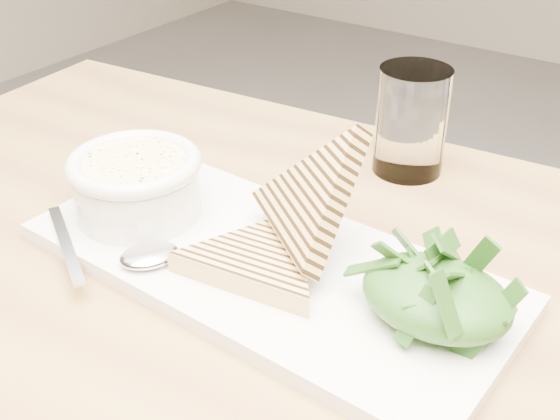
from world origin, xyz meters
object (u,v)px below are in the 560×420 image
Objects in this scene: soup_bowl at (138,192)px; glass_near at (411,121)px; table_top at (286,348)px; platter at (266,265)px.

soup_bowl is 0.28m from glass_near.
table_top is 9.87× the size of soup_bowl.
glass_near reaches higher than platter.
soup_bowl is at bearing 167.81° from table_top.
soup_bowl is at bearing -176.60° from platter.
table_top is at bearing -82.41° from glass_near.
glass_near is at bearing 86.09° from platter.
glass_near is (-0.04, 0.28, 0.07)m from table_top.
soup_bowl is at bearing -122.25° from glass_near.
platter is 0.23m from glass_near.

